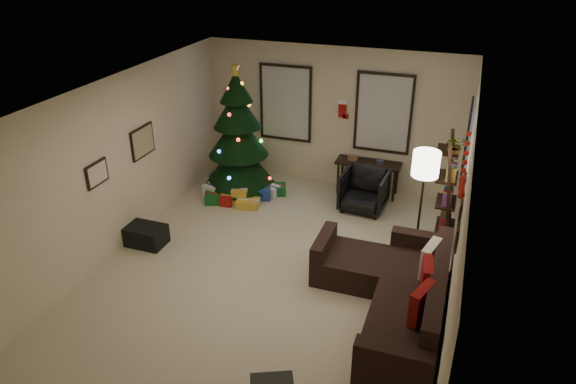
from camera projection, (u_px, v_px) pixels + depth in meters
The scene contains 26 objects.
floor at pixel (268, 279), 7.70m from camera, with size 7.00×7.00×0.00m, color beige.
ceiling at pixel (264, 99), 6.50m from camera, with size 7.00×7.00×0.00m, color white.
wall_back at pixel (333, 118), 10.05m from camera, with size 5.00×5.00×0.00m, color beige.
wall_left at pixel (110, 171), 7.84m from camera, with size 7.00×7.00×0.00m, color beige.
wall_right at pixel (459, 228), 6.36m from camera, with size 7.00×7.00×0.00m, color beige.
window_back_left at pixel (286, 103), 10.22m from camera, with size 1.05×0.06×1.50m.
window_back_right at pixel (383, 113), 9.66m from camera, with size 1.05×0.06×1.50m.
window_right_wall at pixel (468, 143), 8.46m from camera, with size 0.06×0.90×1.30m.
christmas_tree at pixel (238, 140), 9.84m from camera, with size 1.36×1.36×2.54m.
presents at pixel (242, 193), 9.95m from camera, with size 1.50×1.05×0.30m.
sofa at pixel (395, 293), 6.95m from camera, with size 1.84×2.68×0.86m.
pillow_red_a at pixel (422, 304), 6.19m from camera, with size 0.12×0.45×0.45m, color maroon.
pillow_red_b at pixel (426, 278), 6.63m from camera, with size 0.12×0.45×0.45m, color maroon.
pillow_cream at pixel (430, 259), 7.04m from camera, with size 0.13×0.46×0.46m, color beige.
desk at pixel (368, 166), 9.93m from camera, with size 1.21×0.43×0.65m.
desk_chair at pixel (364, 191), 9.46m from camera, with size 0.72×0.67×0.74m, color black.
bookshelf at pixel (448, 195), 8.11m from camera, with size 0.30×0.55×1.89m.
potted_plant at pixel (456, 143), 7.66m from camera, with size 0.40×0.35×0.44m, color #4C4C4C.
floor_lamp at pixel (425, 172), 7.43m from camera, with size 0.38×0.38×1.81m.
art_map at pixel (142, 142), 8.50m from camera, with size 0.04×0.60×0.50m.
art_abstract at pixel (97, 174), 7.54m from camera, with size 0.04×0.45×0.35m.
gallery at pixel (460, 214), 6.21m from camera, with size 0.03×1.25×0.54m.
garland at pixel (464, 168), 6.20m from camera, with size 0.08×1.90×0.30m, color #A5140C, non-canonical shape.
stocking_left at pixel (327, 106), 10.06m from camera, with size 0.20×0.05×0.36m.
stocking_right at pixel (343, 109), 9.87m from camera, with size 0.20×0.05×0.36m.
storage_bin at pixel (145, 235), 8.49m from camera, with size 0.64×0.43×0.32m, color black.
Camera 1 is at (2.36, -5.87, 4.58)m, focal length 32.94 mm.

